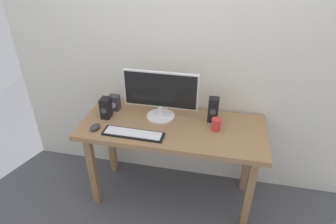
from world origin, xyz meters
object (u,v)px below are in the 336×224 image
object	(u,v)px
speaker_left	(106,108)
monitor	(161,94)
mouse	(95,127)
keyboard_primary	(133,134)
coffee_mug	(216,124)
desk	(172,135)
speaker_right	(213,110)
audio_controller	(114,103)

from	to	relation	value
speaker_left	monitor	bearing A→B (deg)	12.71
mouse	speaker_left	world-z (taller)	speaker_left
keyboard_primary	monitor	bearing A→B (deg)	63.61
mouse	coffee_mug	bearing A→B (deg)	24.57
mouse	monitor	bearing A→B (deg)	45.14
desk	mouse	world-z (taller)	mouse
speaker_left	coffee_mug	size ratio (longest dim) A/B	1.74
speaker_right	speaker_left	distance (m)	0.87
mouse	speaker_right	size ratio (longest dim) A/B	0.48
speaker_left	coffee_mug	bearing A→B (deg)	-0.16
desk	keyboard_primary	size ratio (longest dim) A/B	3.12
keyboard_primary	speaker_right	distance (m)	0.66
desk	mouse	bearing A→B (deg)	-163.12
keyboard_primary	mouse	xyz separation A→B (m)	(-0.31, 0.01, 0.01)
desk	audio_controller	size ratio (longest dim) A/B	11.23
keyboard_primary	coffee_mug	size ratio (longest dim) A/B	4.72
desk	speaker_left	distance (m)	0.59
desk	speaker_left	size ratio (longest dim) A/B	8.47
keyboard_primary	speaker_left	bearing A→B (deg)	146.15
audio_controller	speaker_right	bearing A→B (deg)	-0.64
keyboard_primary	mouse	size ratio (longest dim) A/B	4.72
keyboard_primary	coffee_mug	bearing A→B (deg)	17.73
desk	speaker_right	world-z (taller)	speaker_right
audio_controller	monitor	bearing A→B (deg)	-4.59
speaker_right	speaker_left	bearing A→B (deg)	-171.88
monitor	mouse	distance (m)	0.57
keyboard_primary	speaker_right	size ratio (longest dim) A/B	2.27
desk	audio_controller	distance (m)	0.58
speaker_right	speaker_left	world-z (taller)	speaker_right
mouse	speaker_left	bearing A→B (deg)	96.98
speaker_left	audio_controller	size ratio (longest dim) A/B	1.33
desk	keyboard_primary	xyz separation A→B (m)	(-0.26, -0.18, 0.10)
desk	coffee_mug	distance (m)	0.37
monitor	audio_controller	bearing A→B (deg)	175.41
mouse	speaker_right	distance (m)	0.94
desk	speaker_left	bearing A→B (deg)	178.77
speaker_right	coffee_mug	size ratio (longest dim) A/B	2.08
mouse	speaker_left	size ratio (longest dim) A/B	0.58
desk	mouse	distance (m)	0.61
monitor	audio_controller	xyz separation A→B (m)	(-0.42, 0.03, -0.15)
keyboard_primary	coffee_mug	distance (m)	0.63
desk	keyboard_primary	world-z (taller)	keyboard_primary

